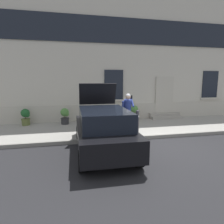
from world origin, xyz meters
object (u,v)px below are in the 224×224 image
planter_cream (101,114)px  planter_terracotta (134,112)px  hatchback_car_black (103,129)px  bollard_near_person (137,121)px  person_on_phone (127,111)px  planter_olive (26,117)px  planter_charcoal (65,116)px

planter_cream → planter_terracotta: size_ratio=1.00×
planter_terracotta → hatchback_car_black: bearing=-120.8°
bollard_near_person → person_on_phone: size_ratio=0.60×
hatchback_car_black → planter_cream: 4.26m
planter_cream → planter_terracotta: same height
planter_olive → planter_terracotta: 5.95m
bollard_near_person → planter_terracotta: 3.00m
bollard_near_person → planter_terracotta: bearing=73.5°
bollard_near_person → person_on_phone: 0.62m
hatchback_car_black → planter_terracotta: (2.60, 4.35, -0.19)m
planter_cream → person_on_phone: bearing=-73.8°
planter_cream → planter_terracotta: 1.99m
planter_terracotta → planter_charcoal: bearing=-175.7°
person_on_phone → planter_cream: (-0.73, 2.53, -0.54)m
bollard_near_person → planter_cream: bollard_near_person is taller
bollard_near_person → planter_olive: bearing=151.6°
hatchback_car_black → bollard_near_person: bearing=40.2°
planter_olive → planter_charcoal: (1.98, -0.18, 0.00)m
planter_charcoal → planter_terracotta: bearing=4.3°
person_on_phone → hatchback_car_black: bearing=-122.6°
bollard_near_person → planter_charcoal: (-3.11, 2.58, -0.11)m
bollard_near_person → person_on_phone: (-0.40, 0.21, 0.43)m
hatchback_car_black → planter_charcoal: (-1.37, 4.06, -0.19)m
hatchback_car_black → planter_olive: (-3.35, 4.23, -0.19)m
planter_olive → person_on_phone: bearing=-28.5°
planter_olive → planter_cream: 3.96m
planter_olive → planter_terracotta: bearing=1.1°
bollard_near_person → planter_terracotta: bollard_near_person is taller
hatchback_car_black → planter_olive: bearing=128.3°
person_on_phone → planter_terracotta: person_on_phone is taller
person_on_phone → planter_olive: size_ratio=2.03×
hatchback_car_black → planter_cream: (0.62, 4.21, -0.19)m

